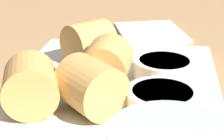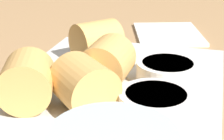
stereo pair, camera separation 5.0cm
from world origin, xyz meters
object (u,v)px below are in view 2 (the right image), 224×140
(dipping_bowl_far, at_px, (167,70))
(napkin, at_px, (168,34))
(dipping_bowl_near, at_px, (156,103))
(serving_plate, at_px, (112,93))

(dipping_bowl_far, height_order, napkin, dipping_bowl_far)
(dipping_bowl_near, distance_m, dipping_bowl_far, 0.09)
(dipping_bowl_far, relative_size, napkin, 0.47)
(serving_plate, relative_size, dipping_bowl_far, 4.43)
(serving_plate, bearing_deg, napkin, 173.58)
(dipping_bowl_near, bearing_deg, dipping_bowl_far, -179.80)
(dipping_bowl_near, height_order, dipping_bowl_far, same)
(napkin, bearing_deg, serving_plate, -6.42)
(dipping_bowl_near, bearing_deg, napkin, -174.69)
(serving_plate, bearing_deg, dipping_bowl_far, 123.25)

